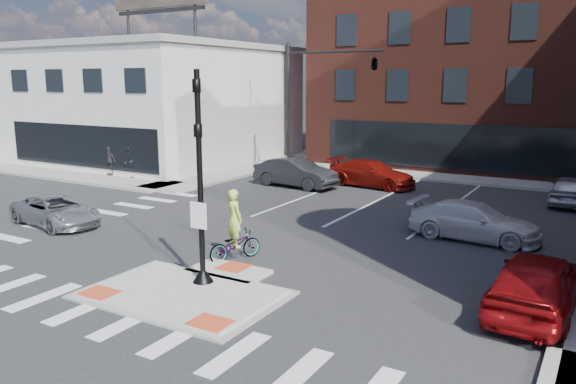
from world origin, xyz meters
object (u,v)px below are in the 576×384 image
Objects in this scene: bg_car_silver at (570,190)px; bg_car_red at (371,174)px; white_pickup at (474,221)px; silver_suv at (56,211)px; red_sedan at (538,283)px; pedestrian_a at (130,162)px; pedestrian_b at (110,161)px; bg_car_dark at (296,173)px; cyclist at (235,236)px.

bg_car_red reaches higher than bg_car_silver.
bg_car_silver is at bearing -14.15° from white_pickup.
silver_suv is 0.92× the size of red_sedan.
pedestrian_a reaches higher than pedestrian_b.
bg_car_red is (-10.20, 14.12, -0.08)m from red_sedan.
red_sedan reaches higher than white_pickup.
pedestrian_b is (-1.70, 0.00, -0.03)m from pedestrian_a.
bg_car_red is at bearing -50.56° from red_sedan.
pedestrian_b is at bearing 112.02° from bg_car_dark.
bg_car_dark is 2.75× the size of pedestrian_b.
silver_suv is 1.84× the size of cyclist.
white_pickup is at bearing -130.27° from bg_car_red.
bg_car_silver is 2.25× the size of pedestrian_a.
cyclist is at bearing 139.16° from white_pickup.
cyclist reaches higher than white_pickup.
bg_car_dark reaches higher than bg_car_silver.
cyclist reaches higher than silver_suv.
red_sedan is 24.91m from pedestrian_a.
pedestrian_a is 1.70m from pedestrian_b.
bg_car_dark is at bearing 24.84° from pedestrian_b.
white_pickup is at bearing -58.47° from silver_suv.
white_pickup is 8.75m from bg_car_silver.
red_sedan reaches higher than bg_car_silver.
cyclist is at bearing 59.27° from bg_car_silver.
white_pickup is 0.94× the size of bg_car_red.
silver_suv is at bearing 167.72° from bg_car_dark.
red_sedan is 17.41m from bg_car_red.
silver_suv is at bearing 39.90° from bg_car_silver.
red_sedan is at bearing -124.26° from bg_car_dark.
white_pickup reaches higher than silver_suv.
cyclist is (1.10, -14.46, 0.07)m from bg_car_red.
white_pickup is (15.11, 6.49, 0.08)m from silver_suv.
red_sedan is 1.00× the size of white_pickup.
bg_car_red is 14.51m from cyclist.
bg_car_silver is (-0.31, 14.50, -0.11)m from red_sedan.
white_pickup is at bearing -111.41° from bg_car_dark.
white_pickup is 1.15× the size of bg_car_silver.
bg_car_silver is 25.31m from pedestrian_b.
bg_car_silver is (2.57, 8.36, 0.01)m from white_pickup.
red_sedan is at bearing -80.57° from silver_suv.
pedestrian_b reaches higher than bg_car_dark.
pedestrian_a is at bearing 114.62° from bg_car_dark.
bg_car_silver is 23.65m from pedestrian_a.
bg_car_red is 2.12× the size of cyclist.
bg_car_dark is 2.04× the size of cyclist.
silver_suv is 2.47× the size of pedestrian_b.
bg_car_red is at bearing 64.59° from pedestrian_a.
cyclist is at bearing 5.79° from red_sedan.
bg_car_dark reaches higher than bg_car_red.
bg_car_red is 14.11m from pedestrian_a.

